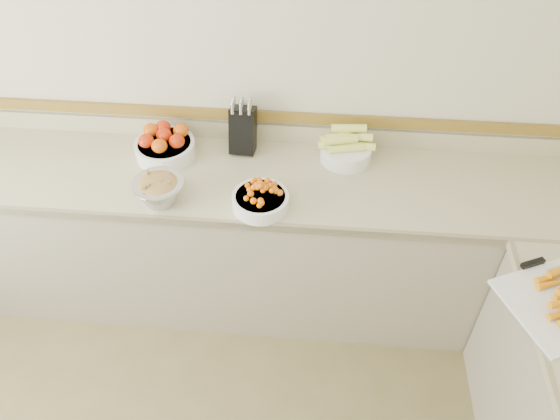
# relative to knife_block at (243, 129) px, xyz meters

# --- Properties ---
(back_wall) EXTENTS (4.00, 0.00, 4.00)m
(back_wall) POSITION_rel_knife_block_xyz_m (-0.11, 0.10, 0.27)
(back_wall) COLOR beige
(back_wall) RESTS_ON ground_plane
(counter_back) EXTENTS (4.00, 0.65, 1.08)m
(counter_back) POSITION_rel_knife_block_xyz_m (-0.11, -0.22, -0.57)
(counter_back) COLOR tan
(counter_back) RESTS_ON ground_plane
(knife_block) EXTENTS (0.14, 0.16, 0.31)m
(knife_block) POSITION_rel_knife_block_xyz_m (0.00, 0.00, 0.00)
(knife_block) COLOR black
(knife_block) RESTS_ON counter_back
(tomato_bowl) EXTENTS (0.31, 0.31, 0.15)m
(tomato_bowl) POSITION_rel_knife_block_xyz_m (-0.39, -0.09, -0.06)
(tomato_bowl) COLOR white
(tomato_bowl) RESTS_ON counter_back
(cherry_tomato_bowl) EXTENTS (0.26, 0.26, 0.14)m
(cherry_tomato_bowl) POSITION_rel_knife_block_xyz_m (0.14, -0.43, -0.08)
(cherry_tomato_bowl) COLOR white
(cherry_tomato_bowl) RESTS_ON counter_back
(corn_bowl) EXTENTS (0.29, 0.26, 0.19)m
(corn_bowl) POSITION_rel_knife_block_xyz_m (0.53, -0.04, -0.06)
(corn_bowl) COLOR white
(corn_bowl) RESTS_ON counter_back
(rhubarb_bowl) EXTENTS (0.24, 0.24, 0.14)m
(rhubarb_bowl) POSITION_rel_knife_block_xyz_m (-0.33, -0.43, -0.05)
(rhubarb_bowl) COLOR #B2B2BA
(rhubarb_bowl) RESTS_ON counter_back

